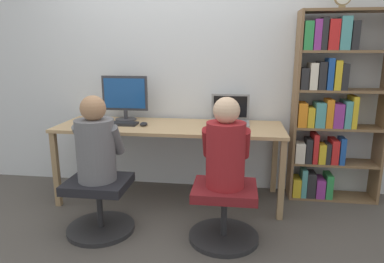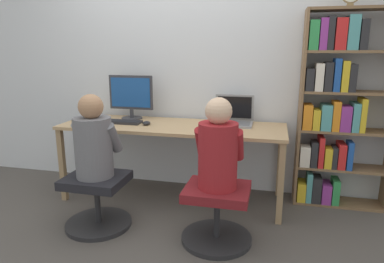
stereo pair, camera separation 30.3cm
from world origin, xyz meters
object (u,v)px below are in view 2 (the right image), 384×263
object	(u,v)px
desktop_monitor	(131,97)
keyboard	(119,122)
person_at_monitor	(94,141)
office_chair_left	(97,199)
person_at_laptop	(218,149)
office_chair_right	(217,212)
bookshelf	(336,111)
laptop	(233,118)

from	to	relation	value
desktop_monitor	keyboard	xyz separation A→B (m)	(-0.04, -0.22, -0.22)
person_at_monitor	office_chair_left	bearing A→B (deg)	-90.00
keyboard	person_at_laptop	world-z (taller)	person_at_laptop
desktop_monitor	person_at_monitor	world-z (taller)	desktop_monitor
office_chair_right	bookshelf	distance (m)	1.45
person_at_laptop	bookshelf	bearing A→B (deg)	43.98
person_at_laptop	bookshelf	distance (m)	1.30
keyboard	office_chair_left	size ratio (longest dim) A/B	0.81
office_chair_left	bookshelf	bearing A→B (deg)	25.07
office_chair_left	person_at_monitor	distance (m)	0.50
office_chair_left	desktop_monitor	bearing A→B (deg)	92.83
bookshelf	office_chair_left	bearing A→B (deg)	-154.93
laptop	person_at_monitor	size ratio (longest dim) A/B	0.56
keyboard	desktop_monitor	bearing A→B (deg)	80.07
person_at_monitor	person_at_laptop	world-z (taller)	person_at_laptop
keyboard	bookshelf	distance (m)	2.02
office_chair_left	keyboard	bearing A→B (deg)	97.15
office_chair_right	bookshelf	size ratio (longest dim) A/B	0.30
office_chair_right	person_at_monitor	distance (m)	1.11
office_chair_right	desktop_monitor	bearing A→B (deg)	140.28
person_at_monitor	desktop_monitor	bearing A→B (deg)	92.85
office_chair_left	person_at_monitor	xyz separation A→B (m)	(0.00, 0.00, 0.50)
office_chair_left	office_chair_right	distance (m)	1.00
desktop_monitor	person_at_laptop	size ratio (longest dim) A/B	0.69
office_chair_right	bookshelf	bearing A→B (deg)	44.13
person_at_monitor	person_at_laptop	distance (m)	1.00
office_chair_right	person_at_laptop	distance (m)	0.50
desktop_monitor	laptop	xyz separation A→B (m)	(1.05, -0.01, -0.17)
laptop	person_at_laptop	size ratio (longest dim) A/B	0.55
person_at_monitor	bookshelf	bearing A→B (deg)	24.96
desktop_monitor	office_chair_right	bearing A→B (deg)	-39.72
keyboard	laptop	bearing A→B (deg)	10.86
desktop_monitor	office_chair_right	world-z (taller)	desktop_monitor
keyboard	person_at_monitor	bearing A→B (deg)	-82.80
person_at_laptop	bookshelf	size ratio (longest dim) A/B	0.38
desktop_monitor	laptop	world-z (taller)	desktop_monitor
desktop_monitor	office_chair_left	size ratio (longest dim) A/B	0.86
person_at_laptop	office_chair_left	bearing A→B (deg)	-179.58
office_chair_right	person_at_laptop	size ratio (longest dim) A/B	0.81
keyboard	office_chair_right	size ratio (longest dim) A/B	0.81
person_at_monitor	bookshelf	world-z (taller)	bookshelf
desktop_monitor	person_at_monitor	xyz separation A→B (m)	(0.04, -0.86, -0.24)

